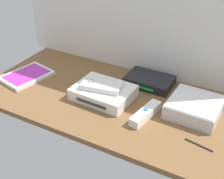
{
  "coord_description": "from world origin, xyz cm",
  "views": [
    {
      "loc": [
        45.35,
        -83.36,
        63.64
      ],
      "look_at": [
        0.0,
        0.0,
        4.0
      ],
      "focal_mm": 49.77,
      "sensor_mm": 36.0,
      "label": 1
    }
  ],
  "objects_px": {
    "mini_computer": "(195,107)",
    "remote_classic_pad": "(102,85)",
    "stylus_pen": "(199,145)",
    "game_case": "(27,76)",
    "network_router": "(149,81)",
    "remote_wand": "(145,114)",
    "game_console": "(103,93)"
  },
  "relations": [
    {
      "from": "mini_computer",
      "to": "remote_wand",
      "type": "xyz_separation_m",
      "value": [
        -0.14,
        -0.1,
        -0.01
      ]
    },
    {
      "from": "remote_wand",
      "to": "remote_classic_pad",
      "type": "xyz_separation_m",
      "value": [
        -0.19,
        0.03,
        0.04
      ]
    },
    {
      "from": "game_console",
      "to": "stylus_pen",
      "type": "distance_m",
      "value": 0.39
    },
    {
      "from": "game_console",
      "to": "game_case",
      "type": "bearing_deg",
      "value": -174.61
    },
    {
      "from": "mini_computer",
      "to": "remote_classic_pad",
      "type": "xyz_separation_m",
      "value": [
        -0.33,
        -0.07,
        0.03
      ]
    },
    {
      "from": "network_router",
      "to": "stylus_pen",
      "type": "height_order",
      "value": "network_router"
    },
    {
      "from": "remote_wand",
      "to": "remote_classic_pad",
      "type": "bearing_deg",
      "value": 179.27
    },
    {
      "from": "game_console",
      "to": "network_router",
      "type": "height_order",
      "value": "game_console"
    },
    {
      "from": "mini_computer",
      "to": "remote_classic_pad",
      "type": "distance_m",
      "value": 0.33
    },
    {
      "from": "network_router",
      "to": "remote_classic_pad",
      "type": "distance_m",
      "value": 0.21
    },
    {
      "from": "remote_classic_pad",
      "to": "stylus_pen",
      "type": "bearing_deg",
      "value": -23.64
    },
    {
      "from": "game_case",
      "to": "remote_classic_pad",
      "type": "height_order",
      "value": "remote_classic_pad"
    },
    {
      "from": "game_console",
      "to": "remote_classic_pad",
      "type": "height_order",
      "value": "remote_classic_pad"
    },
    {
      "from": "network_router",
      "to": "remote_classic_pad",
      "type": "relative_size",
      "value": 1.15
    },
    {
      "from": "game_console",
      "to": "remote_classic_pad",
      "type": "xyz_separation_m",
      "value": [
        -0.0,
        -0.0,
        0.03
      ]
    },
    {
      "from": "stylus_pen",
      "to": "mini_computer",
      "type": "bearing_deg",
      "value": 111.33
    },
    {
      "from": "mini_computer",
      "to": "network_router",
      "type": "height_order",
      "value": "mini_computer"
    },
    {
      "from": "game_case",
      "to": "remote_wand",
      "type": "relative_size",
      "value": 1.42
    },
    {
      "from": "game_case",
      "to": "network_router",
      "type": "height_order",
      "value": "network_router"
    },
    {
      "from": "remote_wand",
      "to": "stylus_pen",
      "type": "height_order",
      "value": "remote_wand"
    },
    {
      "from": "network_router",
      "to": "stylus_pen",
      "type": "distance_m",
      "value": 0.37
    },
    {
      "from": "remote_classic_pad",
      "to": "network_router",
      "type": "bearing_deg",
      "value": 44.49
    },
    {
      "from": "network_router",
      "to": "remote_wand",
      "type": "height_order",
      "value": "same"
    },
    {
      "from": "game_console",
      "to": "remote_wand",
      "type": "xyz_separation_m",
      "value": [
        0.18,
        -0.04,
        -0.01
      ]
    },
    {
      "from": "game_console",
      "to": "mini_computer",
      "type": "distance_m",
      "value": 0.33
    },
    {
      "from": "game_console",
      "to": "remote_classic_pad",
      "type": "bearing_deg",
      "value": -145.06
    },
    {
      "from": "stylus_pen",
      "to": "game_case",
      "type": "bearing_deg",
      "value": 174.67
    },
    {
      "from": "game_console",
      "to": "remote_classic_pad",
      "type": "relative_size",
      "value": 1.38
    },
    {
      "from": "network_router",
      "to": "mini_computer",
      "type": "bearing_deg",
      "value": -26.83
    },
    {
      "from": "game_console",
      "to": "remote_wand",
      "type": "relative_size",
      "value": 1.42
    },
    {
      "from": "network_router",
      "to": "game_case",
      "type": "bearing_deg",
      "value": -158.29
    },
    {
      "from": "remote_wand",
      "to": "stylus_pen",
      "type": "relative_size",
      "value": 1.69
    }
  ]
}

